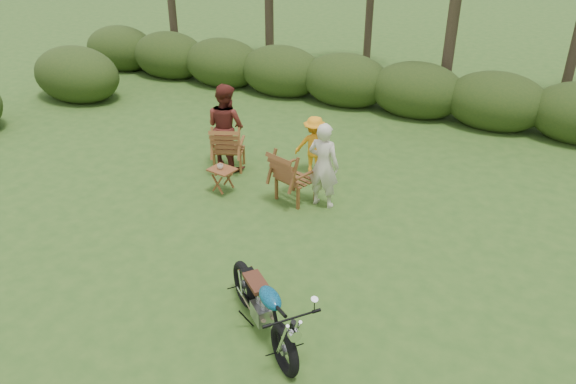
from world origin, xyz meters
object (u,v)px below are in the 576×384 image
at_px(lawn_chair_right, 296,199).
at_px(adult_a, 322,205).
at_px(motorcycle, 263,331).
at_px(child, 314,173).
at_px(side_table, 223,181).
at_px(lawn_chair_left, 230,168).
at_px(adult_b, 228,166).
at_px(cup, 220,167).

bearing_deg(lawn_chair_right, adult_a, -157.50).
xyz_separation_m(motorcycle, adult_a, (-0.64, 3.56, 0.00)).
height_order(motorcycle, child, child).
bearing_deg(side_table, lawn_chair_left, 115.06).
height_order(lawn_chair_right, adult_b, adult_b).
distance_m(side_table, child, 2.04).
bearing_deg(adult_a, motorcycle, 103.40).
height_order(side_table, child, child).
distance_m(lawn_chair_right, cup, 1.60).
height_order(side_table, adult_a, adult_a).
xyz_separation_m(lawn_chair_right, child, (-0.15, 1.20, 0.00)).
bearing_deg(side_table, adult_a, 12.10).
distance_m(adult_b, child, 1.89).
height_order(lawn_chair_right, child, child).
bearing_deg(lawn_chair_left, child, 176.25).
relative_size(motorcycle, child, 1.58).
relative_size(cup, adult_b, 0.06).
bearing_deg(cup, child, 50.76).
bearing_deg(adult_b, lawn_chair_right, 173.53).
distance_m(lawn_chair_right, adult_b, 2.09).
distance_m(lawn_chair_left, adult_a, 2.49).
bearing_deg(lawn_chair_right, child, -64.60).
bearing_deg(adult_a, child, -56.04).
bearing_deg(lawn_chair_right, cup, 33.17).
height_order(cup, child, child).
bearing_deg(motorcycle, lawn_chair_left, 165.93).
height_order(motorcycle, cup, cup).
xyz_separation_m(adult_b, child, (1.82, 0.49, 0.00)).
distance_m(side_table, adult_a, 2.01).
relative_size(motorcycle, lawn_chair_left, 1.94).
relative_size(lawn_chair_right, cup, 8.86).
xyz_separation_m(cup, adult_a, (1.99, 0.43, -0.57)).
relative_size(lawn_chair_left, side_table, 1.98).
relative_size(motorcycle, adult_a, 1.21).
relative_size(lawn_chair_right, child, 0.83).
relative_size(adult_b, child, 1.45).
height_order(side_table, cup, cup).
bearing_deg(adult_b, adult_a, 178.40).
xyz_separation_m(cup, child, (1.30, 1.59, -0.57)).
bearing_deg(lawn_chair_left, adult_a, 144.25).
bearing_deg(adult_b, side_table, 130.69).
xyz_separation_m(lawn_chair_left, child, (1.73, 0.57, 0.00)).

